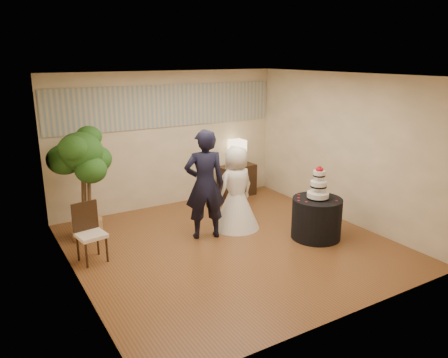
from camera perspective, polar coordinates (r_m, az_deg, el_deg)
floor at (r=7.48m, az=0.93°, el=-8.60°), size 5.00×5.00×0.00m
ceiling at (r=6.81m, az=1.03°, el=13.37°), size 5.00×5.00×0.00m
wall_back at (r=9.18m, az=-7.31°, el=5.10°), size 5.00×0.06×2.80m
wall_front at (r=5.15m, az=15.83°, el=-4.01°), size 5.00×0.06×2.80m
wall_left at (r=6.12m, az=-19.33°, el=-1.15°), size 0.06×5.00×2.80m
wall_right at (r=8.57m, az=15.37°, el=3.88°), size 0.06×5.00×2.80m
mural_border at (r=9.06m, az=-7.41°, el=9.43°), size 4.90×0.02×0.85m
groom at (r=7.48m, az=-2.52°, el=-0.74°), size 0.80×0.64×1.92m
bride at (r=7.95m, az=1.62°, el=-1.15°), size 0.99×0.99×1.54m
cake_table at (r=7.80m, az=11.98°, el=-5.04°), size 1.09×1.09×0.72m
wedding_cake at (r=7.60m, az=12.26°, el=-0.45°), size 0.38×0.38×0.58m
console at (r=9.90m, az=1.70°, el=-0.20°), size 0.87×0.41×0.71m
table_lamp at (r=9.74m, az=1.73°, el=3.44°), size 0.31×0.31×0.58m
ficus_tree at (r=7.81m, az=-17.92°, el=-0.58°), size 1.10×1.10×1.98m
side_chair at (r=7.05m, az=-16.98°, el=-6.82°), size 0.49×0.51×0.93m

